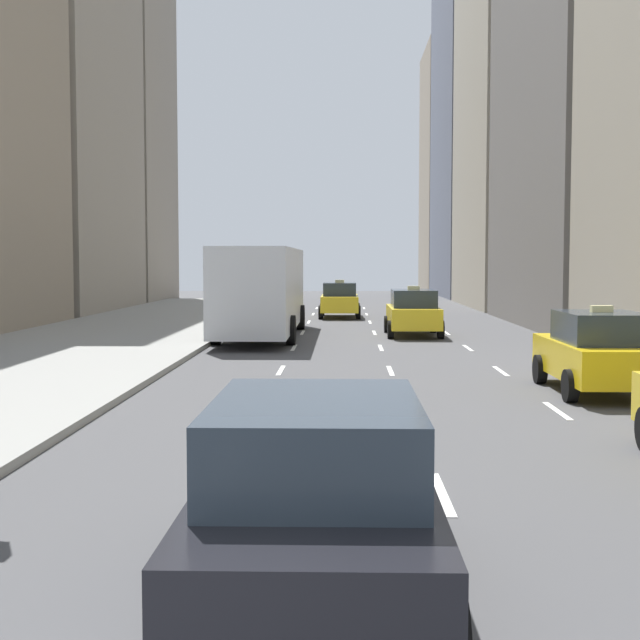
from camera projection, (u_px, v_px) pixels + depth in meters
The scene contains 8 objects.
sidewalk_left at pixel (94, 342), 29.91m from camera, with size 8.00×66.00×0.15m, color gray.
lane_markings at pixel (385, 358), 25.66m from camera, with size 5.72×56.00×0.01m.
building_row_right at pixel (539, 35), 48.46m from camera, with size 6.00×89.60×37.00m.
taxi_lead at pixel (598, 352), 18.85m from camera, with size 2.02×4.40×1.87m.
taxi_second at pixel (340, 300), 43.99m from camera, with size 2.02×4.40×1.87m.
taxi_third at pixel (413, 312), 33.29m from camera, with size 2.02×4.40×1.87m.
sedan_black_near at pixel (317, 501), 7.12m from camera, with size 2.02×4.59×1.74m.
city_bus at pixel (262, 288), 32.72m from camera, with size 2.80×11.61×3.25m.
Camera 1 is at (1.41, -2.57, 2.80)m, focal length 50.00 mm.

